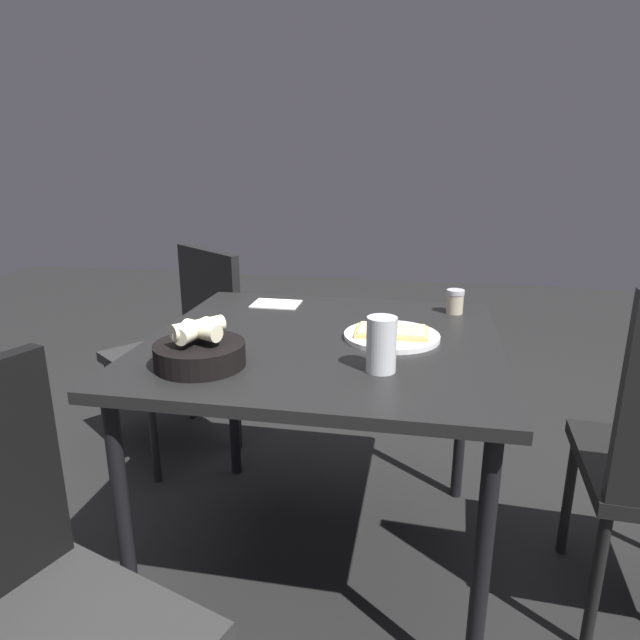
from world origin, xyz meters
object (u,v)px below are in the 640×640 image
Objects in this scene: pizza_plate at (392,335)px; bread_basket at (199,350)px; dining_table at (324,360)px; beer_glass at (381,348)px; pepper_shaker at (455,303)px; chair_near at (186,337)px.

bread_basket is at bearing 33.51° from pizza_plate.
beer_glass is (-0.18, 0.21, 0.12)m from dining_table.
dining_table is at bearing 41.93° from pepper_shaker.
pizza_plate reaches higher than dining_table.
bread_basket is at bearing 116.51° from chair_near.
bread_basket is 1.02m from chair_near.
dining_table is 3.62× the size of pizza_plate.
pizza_plate is at bearing 146.89° from chair_near.
pizza_plate is at bearing 58.26° from pepper_shaker.
bread_basket is (0.26, 0.26, 0.11)m from dining_table.
chair_near is at bearing -33.11° from pizza_plate.
beer_glass is (-0.44, -0.05, 0.02)m from bread_basket.
beer_glass is at bearing -173.65° from bread_basket.
chair_near is (0.89, -0.58, -0.25)m from pizza_plate.
chair_near is at bearing -14.71° from pepper_shaker.
pizza_plate is 0.54m from bread_basket.
pepper_shaker reaches higher than dining_table.
pizza_plate is 0.32× the size of chair_near.
beer_glass reaches higher than pepper_shaker.
pizza_plate is 1.09m from chair_near.
pepper_shaker is (-0.37, -0.33, 0.10)m from dining_table.
pepper_shaker is (-0.63, -0.60, -0.00)m from bread_basket.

